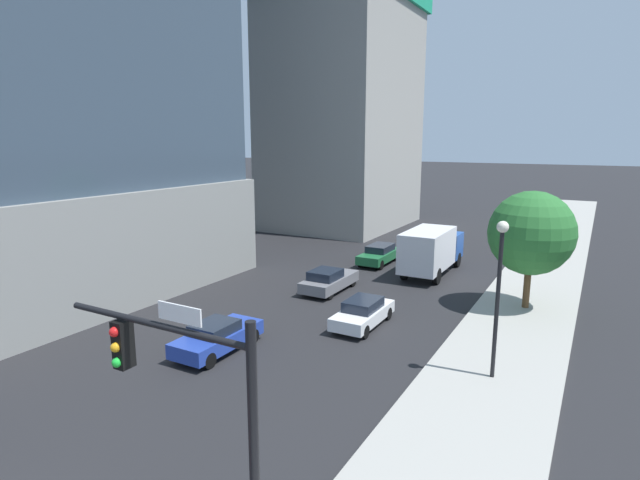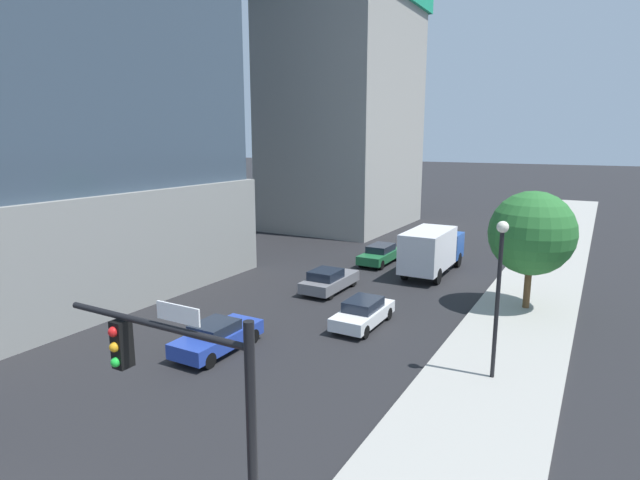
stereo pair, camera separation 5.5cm
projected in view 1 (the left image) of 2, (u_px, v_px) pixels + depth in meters
The scene contains 10 objects.
sidewalk at pixel (513, 334), 24.08m from camera, with size 5.07×120.00×0.15m, color #9E9B93.
construction_building at pixel (343, 91), 52.27m from camera, with size 21.43×20.66×35.01m.
traffic_light_pole at pixel (189, 396), 10.02m from camera, with size 4.97×0.48×5.91m.
street_lamp at pixel (499, 278), 18.82m from camera, with size 0.44×0.44×6.11m.
street_tree at pixel (531, 233), 26.88m from camera, with size 4.50×4.50×6.38m.
car_gray at pixel (329, 280), 30.95m from camera, with size 1.90×4.50×1.43m.
car_blue at pixel (217, 337), 22.13m from camera, with size 1.81×4.37×1.39m.
car_white at pixel (363, 313), 25.22m from camera, with size 1.75×4.27×1.38m.
car_green at pixel (379, 254), 37.81m from camera, with size 1.79×4.61×1.42m.
box_truck at pixel (431, 249), 34.60m from camera, with size 2.47×7.51×3.22m.
Camera 1 is at (11.64, -4.33, 9.20)m, focal length 28.40 mm.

